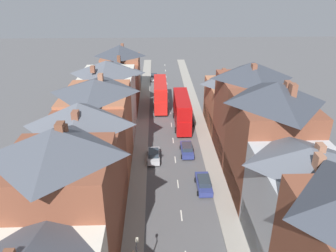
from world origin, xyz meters
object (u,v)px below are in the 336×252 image
(car_parked_left_a, at_px, (204,183))
(car_parked_right_a, at_px, (154,77))
(car_near_silver, at_px, (187,149))
(double_decker_bus_lead, at_px, (182,110))
(car_mid_black, at_px, (188,118))
(double_decker_bus_mid_street, at_px, (160,94))
(car_near_blue, at_px, (154,155))

(car_parked_left_a, distance_m, car_parked_right_a, 46.45)
(car_parked_right_a, bearing_deg, car_near_silver, -82.51)
(double_decker_bus_lead, xyz_separation_m, car_near_silver, (0.01, -10.17, -2.01))
(car_mid_black, bearing_deg, double_decker_bus_mid_street, 122.33)
(car_near_silver, bearing_deg, car_parked_right_a, 97.49)
(double_decker_bus_mid_street, bearing_deg, car_mid_black, -57.67)
(car_near_silver, distance_m, car_parked_right_a, 37.60)
(double_decker_bus_mid_street, relative_size, car_parked_left_a, 2.38)
(car_parked_left_a, bearing_deg, double_decker_bus_mid_street, 100.00)
(double_decker_bus_mid_street, bearing_deg, double_decker_bus_lead, -68.00)
(double_decker_bus_lead, distance_m, car_near_silver, 10.37)
(car_near_blue, bearing_deg, double_decker_bus_lead, 67.51)
(double_decker_bus_lead, height_order, double_decker_bus_mid_street, same)
(car_near_silver, bearing_deg, car_parked_left_a, -81.55)
(double_decker_bus_mid_street, distance_m, car_near_blue, 20.86)
(car_near_blue, relative_size, car_near_silver, 0.94)
(double_decker_bus_lead, height_order, car_parked_right_a, double_decker_bus_lead)
(double_decker_bus_lead, bearing_deg, car_near_blue, -112.49)
(car_near_silver, xyz_separation_m, car_parked_left_a, (1.30, -8.75, 0.01))
(car_near_silver, relative_size, car_parked_right_a, 1.19)
(car_near_silver, distance_m, car_parked_left_a, 8.85)
(double_decker_bus_lead, bearing_deg, car_mid_black, 41.37)
(double_decker_bus_mid_street, distance_m, car_parked_right_a, 18.35)
(car_parked_right_a, distance_m, car_mid_black, 26.68)
(car_near_silver, relative_size, car_mid_black, 1.08)
(car_near_blue, bearing_deg, car_parked_left_a, -48.93)
(double_decker_bus_mid_street, height_order, car_near_silver, double_decker_bus_mid_street)
(double_decker_bus_lead, relative_size, double_decker_bus_mid_street, 1.00)
(car_parked_left_a, bearing_deg, double_decker_bus_lead, 93.96)
(car_parked_right_a, bearing_deg, car_parked_left_a, -82.33)
(double_decker_bus_lead, xyz_separation_m, car_near_blue, (-4.89, -11.81, -2.01))
(double_decker_bus_mid_street, xyz_separation_m, car_near_blue, (-1.29, -20.72, -2.01))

